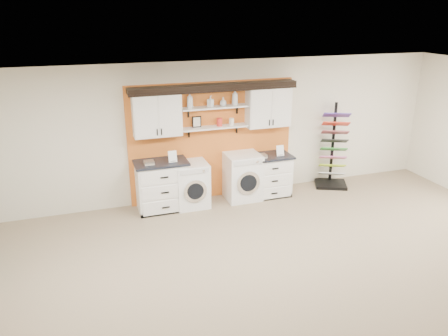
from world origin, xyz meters
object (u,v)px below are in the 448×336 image
object	(u,v)px
base_cabinet_left	(162,186)
base_cabinet_right	(269,175)
washer	(191,184)
dryer	(242,176)
sample_rack	(332,161)

from	to	relation	value
base_cabinet_left	base_cabinet_right	xyz separation A→B (m)	(2.26, 0.00, -0.05)
base_cabinet_right	washer	bearing A→B (deg)	-179.88
dryer	washer	bearing A→B (deg)	-180.00
washer	sample_rack	xyz separation A→B (m)	(3.22, 0.04, 0.12)
dryer	base_cabinet_right	bearing A→B (deg)	0.33
washer	base_cabinet_left	bearing A→B (deg)	179.67
base_cabinet_right	washer	distance (m)	1.68
base_cabinet_left	dryer	world-z (taller)	base_cabinet_left
washer	dryer	size ratio (longest dim) A/B	0.93
washer	dryer	bearing A→B (deg)	0.00
dryer	sample_rack	size ratio (longest dim) A/B	0.52
base_cabinet_right	dryer	world-z (taller)	dryer
base_cabinet_left	sample_rack	world-z (taller)	sample_rack
base_cabinet_right	sample_rack	bearing A→B (deg)	1.33
base_cabinet_right	washer	xyz separation A→B (m)	(-1.68, -0.00, 0.01)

